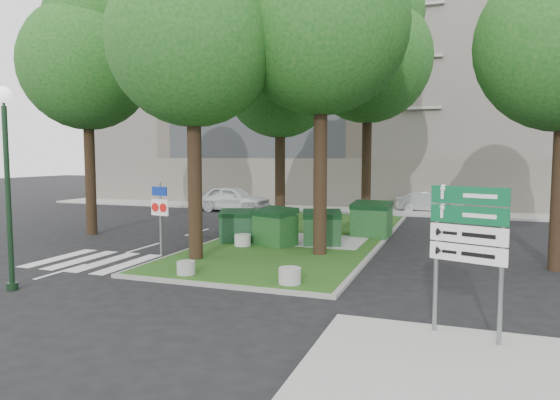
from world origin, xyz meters
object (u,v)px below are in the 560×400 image
at_px(bollard_left, 186,268).
at_px(bollard_right, 290,276).
at_px(dumpster_c, 322,228).
at_px(car_white, 233,199).
at_px(tree_median_mid, 282,70).
at_px(tree_street_left, 89,52).
at_px(litter_bin, 380,224).
at_px(street_lamp, 7,163).
at_px(bollard_mid, 243,240).
at_px(tree_median_near_right, 325,9).
at_px(dumpster_a, 237,226).
at_px(tree_median_near_left, 196,25).
at_px(dumpster_b, 275,227).
at_px(dumpster_d, 371,219).
at_px(tree_median_far, 370,47).
at_px(traffic_sign_pole, 160,209).
at_px(car_silver, 430,202).
at_px(directional_sign, 468,238).

bearing_deg(bollard_left, bollard_right, 0.00).
distance_m(dumpster_c, car_white, 12.84).
height_order(tree_median_mid, tree_street_left, tree_street_left).
xyz_separation_m(dumpster_c, litter_bin, (1.56, 3.62, -0.26)).
bearing_deg(bollard_right, street_lamp, -158.93).
xyz_separation_m(dumpster_c, bollard_mid, (-2.64, -1.14, -0.41)).
height_order(tree_median_near_right, dumpster_a, tree_median_near_right).
bearing_deg(dumpster_a, tree_street_left, 159.86).
xyz_separation_m(bollard_left, bollard_mid, (-0.31, 4.50, 0.03)).
relative_size(bollard_mid, litter_bin, 0.81).
bearing_deg(dumpster_c, bollard_right, -100.20).
relative_size(tree_median_near_left, dumpster_b, 5.95).
relative_size(tree_street_left, litter_bin, 15.33).
bearing_deg(dumpster_a, street_lamp, -126.42).
xyz_separation_m(dumpster_d, bollard_right, (-0.70, -8.21, -0.48)).
xyz_separation_m(tree_median_mid, tree_street_left, (-7.50, -3.00, 0.67)).
bearing_deg(bollard_right, tree_median_mid, 110.58).
distance_m(tree_median_far, traffic_sign_pole, 12.51).
bearing_deg(traffic_sign_pole, litter_bin, 58.04).
bearing_deg(bollard_mid, tree_median_far, 65.03).
bearing_deg(litter_bin, bollard_left, -112.77).
xyz_separation_m(tree_median_far, tree_street_left, (-10.70, -6.00, -0.67)).
relative_size(bollard_left, car_silver, 0.13).
height_order(tree_median_near_right, bollard_left, tree_median_near_right).
bearing_deg(dumpster_b, car_silver, 96.41).
height_order(street_lamp, traffic_sign_pole, street_lamp).
height_order(bollard_right, directional_sign, directional_sign).
distance_m(tree_median_mid, bollard_left, 10.86).
bearing_deg(bollard_right, dumpster_b, 114.12).
relative_size(tree_median_near_right, dumpster_b, 6.47).
bearing_deg(tree_street_left, bollard_mid, -8.13).
distance_m(dumpster_c, car_silver, 13.71).
bearing_deg(dumpster_a, tree_median_mid, 60.84).
relative_size(litter_bin, street_lamp, 0.14).
height_order(litter_bin, street_lamp, street_lamp).
height_order(dumpster_b, street_lamp, street_lamp).
relative_size(dumpster_c, traffic_sign_pole, 0.65).
bearing_deg(traffic_sign_pole, bollard_right, -13.79).
relative_size(dumpster_d, litter_bin, 2.29).
xyz_separation_m(dumpster_c, traffic_sign_pole, (-4.74, -3.14, 0.85)).
height_order(dumpster_c, directional_sign, directional_sign).
distance_m(tree_street_left, bollard_right, 14.12).
bearing_deg(bollard_mid, tree_median_mid, 88.77).
height_order(tree_median_mid, car_silver, tree_median_mid).
xyz_separation_m(dumpster_d, bollard_left, (-3.68, -8.21, -0.51)).
bearing_deg(bollard_right, traffic_sign_pole, 155.16).
relative_size(litter_bin, car_silver, 0.19).
xyz_separation_m(tree_median_near_right, bollard_right, (0.21, -4.06, -7.66)).
relative_size(litter_bin, car_white, 0.16).
bearing_deg(dumpster_d, directional_sign, -66.04).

